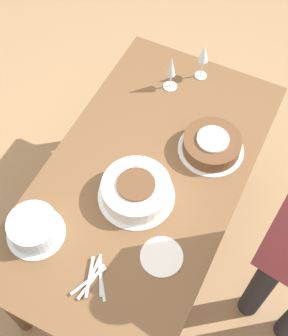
# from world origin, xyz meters

# --- Properties ---
(ground_plane) EXTENTS (12.00, 12.00, 0.00)m
(ground_plane) POSITION_xyz_m (0.00, 0.00, 0.00)
(ground_plane) COLOR #A87F56
(dining_table) EXTENTS (1.58, 0.87, 0.78)m
(dining_table) POSITION_xyz_m (0.00, 0.00, 0.66)
(dining_table) COLOR brown
(dining_table) RESTS_ON ground_plane
(cake_center_white) EXTENTS (0.34, 0.34, 0.11)m
(cake_center_white) POSITION_xyz_m (-0.12, -0.02, 0.83)
(cake_center_white) COLOR white
(cake_center_white) RESTS_ON dining_table
(cake_front_chocolate) EXTENTS (0.31, 0.31, 0.09)m
(cake_front_chocolate) POSITION_xyz_m (0.26, -0.22, 0.82)
(cake_front_chocolate) COLOR white
(cake_front_chocolate) RESTS_ON dining_table
(cake_back_decorated) EXTENTS (0.25, 0.25, 0.11)m
(cake_back_decorated) POSITION_xyz_m (-0.47, 0.28, 0.83)
(cake_back_decorated) COLOR white
(cake_back_decorated) RESTS_ON dining_table
(wine_glass_near) EXTENTS (0.07, 0.07, 0.21)m
(wine_glass_near) POSITION_xyz_m (0.53, 0.11, 0.91)
(wine_glass_near) COLOR silver
(wine_glass_near) RESTS_ON dining_table
(wine_glass_far) EXTENTS (0.06, 0.06, 0.21)m
(wine_glass_far) POSITION_xyz_m (0.67, 0.00, 0.92)
(wine_glass_far) COLOR silver
(wine_glass_far) RESTS_ON dining_table
(dessert_plate_left) EXTENTS (0.18, 0.18, 0.01)m
(dessert_plate_left) POSITION_xyz_m (-0.33, -0.24, 0.78)
(dessert_plate_left) COLOR white
(dessert_plate_left) RESTS_ON dining_table
(fork_pile) EXTENTS (0.20, 0.14, 0.02)m
(fork_pile) POSITION_xyz_m (-0.53, -0.04, 0.79)
(fork_pile) COLOR silver
(fork_pile) RESTS_ON dining_table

